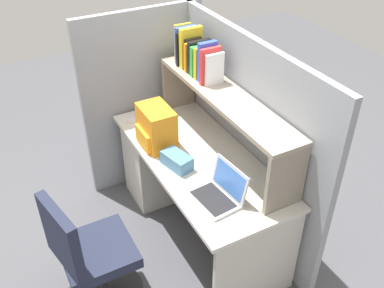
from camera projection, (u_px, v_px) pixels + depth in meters
The scene contains 13 objects.
ground_plane at pixel (197, 228), 3.52m from camera, with size 8.00×8.00×0.00m, color #4C4C51.
desk at pixel (175, 163), 3.57m from camera, with size 1.60×0.70×0.73m.
cubicle_partition_rear at pixel (243, 137), 3.22m from camera, with size 1.84×0.05×1.55m, color gray.
cubicle_partition_left at pixel (144, 100), 3.67m from camera, with size 0.05×1.06×1.55m, color gray.
overhead_hutch at pixel (224, 106), 2.97m from camera, with size 1.44×0.28×0.45m.
reference_books_on_shelf at pixel (197, 55), 3.12m from camera, with size 0.48×0.19×0.30m.
laptop at pixel (220, 192), 2.70m from camera, with size 0.33×0.28×0.22m.
backpack at pixel (156, 127), 3.13m from camera, with size 0.30×0.23×0.30m.
computer_mouse at pixel (134, 120), 3.46m from camera, with size 0.06×0.10×0.03m, color silver.
paper_cup at pixel (149, 112), 3.51m from camera, with size 0.08×0.08×0.09m, color white.
tissue_box at pixel (177, 161), 2.97m from camera, with size 0.22×0.12×0.10m, color teal.
snack_canister at pixel (154, 120), 3.37m from camera, with size 0.10×0.10×0.13m, color maroon.
office_chair at pixel (91, 262), 2.74m from camera, with size 0.52×0.53×0.93m.
Camera 1 is at (2.17, -1.21, 2.58)m, focal length 40.77 mm.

